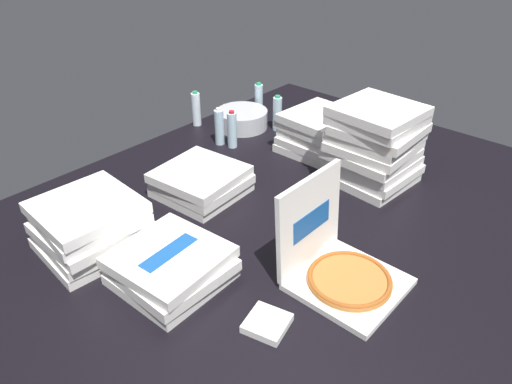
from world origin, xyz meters
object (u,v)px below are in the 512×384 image
at_px(open_pizza_box, 337,264).
at_px(pizza_stack_right_far, 375,145).
at_px(water_bottle_0, 232,130).
at_px(napkin_pile, 267,323).
at_px(ice_bucket, 242,119).
at_px(water_bottle_1, 277,113).
at_px(pizza_stack_right_near, 90,226).
at_px(water_bottle_2, 259,100).
at_px(water_bottle_4, 196,109).
at_px(water_bottle_3, 219,127).
at_px(pizza_stack_center_far, 171,267).
at_px(pizza_stack_left_mid, 201,182).
at_px(pizza_stack_left_far, 321,132).

height_order(open_pizza_box, pizza_stack_right_far, pizza_stack_right_far).
xyz_separation_m(water_bottle_0, napkin_pile, (-0.99, -1.14, -0.10)).
relative_size(ice_bucket, napkin_pile, 2.31).
distance_m(open_pizza_box, water_bottle_1, 1.51).
relative_size(pizza_stack_right_far, water_bottle_0, 1.84).
height_order(water_bottle_1, napkin_pile, water_bottle_1).
xyz_separation_m(open_pizza_box, water_bottle_0, (0.60, 1.19, 0.03)).
bearing_deg(pizza_stack_right_near, water_bottle_2, 15.70).
relative_size(pizza_stack_right_far, water_bottle_4, 1.84).
relative_size(water_bottle_2, water_bottle_4, 1.00).
height_order(pizza_stack_right_near, water_bottle_1, pizza_stack_right_near).
distance_m(water_bottle_0, water_bottle_3, 0.09).
relative_size(water_bottle_1, water_bottle_2, 1.00).
relative_size(water_bottle_3, napkin_pile, 1.61).
bearing_deg(pizza_stack_center_far, water_bottle_3, 36.63).
distance_m(water_bottle_1, napkin_pile, 1.76).
height_order(open_pizza_box, ice_bucket, open_pizza_box).
height_order(pizza_stack_left_mid, water_bottle_4, water_bottle_4).
bearing_deg(napkin_pile, water_bottle_3, 51.88).
bearing_deg(water_bottle_1, pizza_stack_right_near, -172.42).
height_order(pizza_stack_right_far, water_bottle_0, pizza_stack_right_far).
distance_m(water_bottle_3, napkin_pile, 1.57).
xyz_separation_m(pizza_stack_center_far, pizza_stack_left_mid, (0.55, 0.41, -0.00)).
distance_m(pizza_stack_center_far, water_bottle_3, 1.29).
bearing_deg(ice_bucket, pizza_stack_right_near, -163.91).
bearing_deg(pizza_stack_right_near, napkin_pile, -79.08).
bearing_deg(ice_bucket, water_bottle_4, 124.58).
bearing_deg(pizza_stack_center_far, pizza_stack_left_far, 9.73).
xyz_separation_m(open_pizza_box, pizza_stack_right_far, (0.81, 0.32, 0.13)).
height_order(pizza_stack_right_far, ice_bucket, pizza_stack_right_far).
height_order(water_bottle_1, water_bottle_4, same).
distance_m(pizza_stack_left_far, water_bottle_3, 0.64).
bearing_deg(pizza_stack_left_mid, pizza_stack_right_far, -39.60).
bearing_deg(open_pizza_box, water_bottle_2, 51.95).
height_order(water_bottle_2, napkin_pile, water_bottle_2).
bearing_deg(napkin_pile, water_bottle_4, 55.62).
xyz_separation_m(pizza_stack_left_far, pizza_stack_right_near, (-1.49, 0.19, -0.00)).
xyz_separation_m(pizza_stack_right_far, water_bottle_4, (-0.13, 1.29, -0.10)).
bearing_deg(pizza_stack_center_far, water_bottle_1, 23.68).
distance_m(pizza_stack_left_mid, napkin_pile, 0.99).
bearing_deg(water_bottle_3, water_bottle_0, -76.09).
height_order(ice_bucket, napkin_pile, ice_bucket).
relative_size(pizza_stack_right_far, water_bottle_1, 1.84).
distance_m(pizza_stack_center_far, water_bottle_0, 1.26).
bearing_deg(water_bottle_2, pizza_stack_center_far, -150.06).
distance_m(water_bottle_0, napkin_pile, 1.51).
bearing_deg(water_bottle_0, ice_bucket, 31.50).
bearing_deg(water_bottle_2, water_bottle_1, -111.69).
bearing_deg(water_bottle_1, napkin_pile, -141.55).
bearing_deg(open_pizza_box, water_bottle_4, 67.01).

